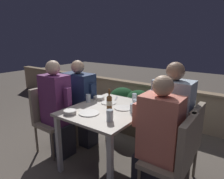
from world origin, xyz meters
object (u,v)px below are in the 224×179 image
person_coral_top (156,139)px  beer_bottle (109,102)px  person_purple_stripe (57,109)px  person_navy_jumper (81,103)px  person_blue_shirt (169,123)px  chair_left_near (49,113)px  chair_left_far (72,106)px  chair_right_near (176,155)px  chair_right_far (186,139)px

person_coral_top → beer_bottle: bearing=168.6°
person_purple_stripe → person_navy_jumper: size_ratio=1.03×
person_blue_shirt → beer_bottle: (-0.65, -0.23, 0.17)m
chair_left_near → person_blue_shirt: 1.65m
chair_left_far → person_navy_jumper: (0.20, -0.00, 0.09)m
person_purple_stripe → chair_left_far: 0.45m
person_purple_stripe → beer_bottle: person_purple_stripe is taller
person_navy_jumper → chair_right_near: person_navy_jumper is taller
chair_right_near → person_blue_shirt: person_blue_shirt is taller
person_coral_top → beer_bottle: size_ratio=4.98×
chair_left_near → person_coral_top: (1.61, 0.03, 0.09)m
chair_left_near → person_purple_stripe: (0.20, 0.00, 0.11)m
chair_left_far → chair_right_far: (1.75, -0.01, 0.00)m
chair_left_near → person_blue_shirt: person_blue_shirt is taller
chair_left_far → chair_right_far: size_ratio=1.00×
person_purple_stripe → person_blue_shirt: person_blue_shirt is taller
chair_right_near → person_coral_top: size_ratio=0.72×
person_navy_jumper → chair_right_far: 1.55m
person_coral_top → chair_right_far: bearing=63.1°
chair_left_near → person_purple_stripe: person_purple_stripe is taller
chair_left_near → person_blue_shirt: size_ratio=0.68×
person_coral_top → chair_left_far: bearing=166.8°
person_coral_top → person_blue_shirt: bearing=92.5°
chair_left_near → beer_bottle: beer_bottle is taller
person_navy_jumper → person_blue_shirt: person_blue_shirt is taller
chair_right_far → chair_left_near: bearing=-167.6°
person_coral_top → chair_left_near: bearing=-178.8°
person_purple_stripe → chair_right_far: size_ratio=1.42×
chair_left_far → person_blue_shirt: bearing=-0.3°
chair_left_far → chair_right_far: same height
chair_left_far → person_navy_jumper: person_navy_jumper is taller
person_coral_top → beer_bottle: 0.71m
chair_left_far → chair_right_near: size_ratio=1.00×
chair_left_near → beer_bottle: size_ratio=3.61×
chair_left_near → person_coral_top: size_ratio=0.72×
person_coral_top → beer_bottle: (-0.66, 0.13, 0.21)m
person_navy_jumper → person_coral_top: bearing=-15.0°
chair_right_near → person_coral_top: bearing=180.0°
chair_left_near → person_blue_shirt: (1.59, 0.39, 0.13)m
person_navy_jumper → person_blue_shirt: bearing=-0.4°
chair_right_near → chair_right_far: bearing=92.8°
person_navy_jumper → chair_right_near: size_ratio=1.38×
person_navy_jumper → person_coral_top: 1.42m
chair_left_far → beer_bottle: bearing=-14.4°
person_purple_stripe → chair_right_near: person_purple_stripe is taller
chair_left_near → person_blue_shirt: bearing=13.8°
person_purple_stripe → chair_right_near: (1.61, 0.03, -0.11)m
person_blue_shirt → chair_right_near: bearing=-59.0°
person_navy_jumper → person_coral_top: (1.37, -0.37, 0.01)m
person_purple_stripe → person_coral_top: 1.41m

